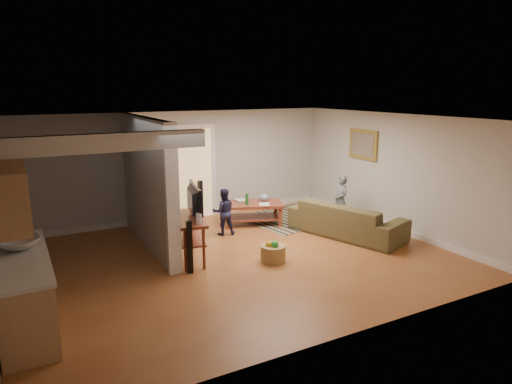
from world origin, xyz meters
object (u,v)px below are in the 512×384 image
speaker_left (190,247)px  toddler (224,234)px  speaker_right (200,200)px  sofa (346,235)px  child (340,224)px  coffee_table (254,207)px  toy_basket (273,252)px  tv_console (190,221)px

speaker_left → toddler: (1.34, 1.61, -0.45)m
speaker_left → speaker_right: size_ratio=0.98×
sofa → speaker_left: size_ratio=2.65×
speaker_right → child: size_ratio=0.83×
coffee_table → speaker_right: 1.31m
sofa → toddler: size_ratio=2.45×
child → toddler: size_ratio=1.14×
toy_basket → toddler: (-0.14, 1.81, -0.16)m
speaker_left → toy_basket: speaker_left is taller
coffee_table → toy_basket: 2.32m
toy_basket → toddler: 1.82m
tv_console → child: (3.74, 0.44, -0.71)m
speaker_right → toddler: size_ratio=0.94×
sofa → toddler: bearing=42.1°
speaker_right → toy_basket: bearing=-103.7°
coffee_table → child: (1.71, -0.94, -0.39)m
coffee_table → tv_console: tv_console is taller
tv_console → speaker_left: size_ratio=1.45×
sofa → tv_console: (-3.34, 0.26, 0.71)m
toy_basket → sofa: bearing=14.3°
sofa → toddler: toddler is taller
toy_basket → child: size_ratio=0.40×
tv_console → toddler: 1.67m
coffee_table → speaker_right: bearing=134.5°
toy_basket → child: child is taller
coffee_table → speaker_left: (-2.26, -1.97, 0.07)m
sofa → child: bearing=-48.1°
tv_console → child: size_ratio=1.17×
toy_basket → child: (2.49, 1.23, -0.16)m
coffee_table → toy_basket: size_ratio=3.25×
sofa → tv_console: 3.42m
toddler → speaker_left: bearing=64.9°
coffee_table → speaker_left: bearing=-139.0°
tv_console → toddler: tv_console is taller
sofa → coffee_table: (-1.31, 1.64, 0.39)m
tv_console → child: 3.83m
toddler → speaker_right: bearing=-75.1°
speaker_left → toddler: bearing=61.0°
sofa → toy_basket: size_ratio=5.39×
toy_basket → child: bearing=26.3°
tv_console → toy_basket: tv_console is taller
coffee_table → tv_console: size_ratio=1.10×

